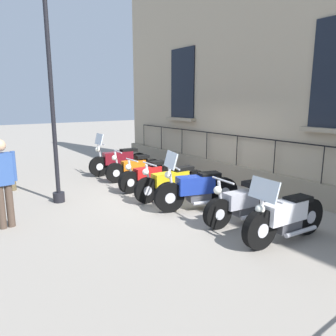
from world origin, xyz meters
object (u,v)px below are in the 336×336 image
(bollard, at_px, (11,172))
(pedestrian_standing, at_px, (3,178))
(motorcycle_silver, at_px, (242,204))
(motorcycle_yellow, at_px, (172,182))
(motorcycle_white, at_px, (285,217))
(motorcycle_blue, at_px, (196,189))
(motorcycle_orange, at_px, (135,168))
(motorcycle_maroon, at_px, (119,160))
(lamppost, at_px, (50,70))
(motorcycle_red, at_px, (149,176))

(bollard, bearing_deg, pedestrian_standing, 77.97)
(motorcycle_silver, bearing_deg, motorcycle_yellow, -85.85)
(motorcycle_white, xyz_separation_m, bollard, (3.30, -6.41, 0.08))
(motorcycle_blue, relative_size, motorcycle_white, 1.03)
(motorcycle_silver, height_order, bollard, bollard)
(motorcycle_yellow, height_order, motorcycle_silver, motorcycle_yellow)
(motorcycle_orange, distance_m, pedestrian_standing, 4.45)
(motorcycle_maroon, distance_m, lamppost, 4.22)
(lamppost, bearing_deg, motorcycle_blue, 135.92)
(motorcycle_orange, distance_m, motorcycle_white, 5.46)
(motorcycle_blue, height_order, motorcycle_silver, motorcycle_blue)
(lamppost, distance_m, pedestrian_standing, 2.74)
(motorcycle_maroon, relative_size, motorcycle_orange, 1.12)
(motorcycle_yellow, bearing_deg, bollard, -44.74)
(bollard, height_order, pedestrian_standing, pedestrian_standing)
(motorcycle_blue, height_order, motorcycle_white, motorcycle_blue)
(motorcycle_blue, relative_size, pedestrian_standing, 1.15)
(motorcycle_red, height_order, motorcycle_white, motorcycle_white)
(motorcycle_yellow, xyz_separation_m, motorcycle_blue, (0.03, 1.00, 0.04))
(motorcycle_white, relative_size, lamppost, 0.39)
(motorcycle_white, xyz_separation_m, pedestrian_standing, (3.91, -3.54, 0.55))
(motorcycle_maroon, bearing_deg, motorcycle_silver, 89.88)
(motorcycle_silver, height_order, lamppost, lamppost)
(motorcycle_yellow, distance_m, bollard, 4.49)
(motorcycle_orange, height_order, lamppost, lamppost)
(lamppost, bearing_deg, motorcycle_orange, -161.93)
(motorcycle_orange, height_order, motorcycle_blue, motorcycle_blue)
(motorcycle_red, distance_m, motorcycle_white, 4.30)
(motorcycle_maroon, relative_size, motorcycle_white, 1.09)
(motorcycle_yellow, bearing_deg, motorcycle_red, -87.88)
(motorcycle_maroon, xyz_separation_m, motorcycle_orange, (0.01, 1.08, -0.08))
(motorcycle_orange, xyz_separation_m, pedestrian_standing, (3.97, 1.92, 0.61))
(motorcycle_maroon, relative_size, motorcycle_yellow, 0.98)
(motorcycle_yellow, bearing_deg, motorcycle_blue, 88.07)
(motorcycle_blue, xyz_separation_m, pedestrian_standing, (3.77, -1.29, 0.53))
(motorcycle_blue, height_order, pedestrian_standing, pedestrian_standing)
(motorcycle_silver, relative_size, bollard, 1.81)
(motorcycle_silver, height_order, motorcycle_white, motorcycle_white)
(motorcycle_yellow, relative_size, motorcycle_white, 1.11)
(lamppost, distance_m, bollard, 3.25)
(motorcycle_orange, xyz_separation_m, motorcycle_silver, (0.00, 4.42, 0.01))
(motorcycle_orange, relative_size, pedestrian_standing, 1.09)
(motorcycle_blue, height_order, bollard, motorcycle_blue)
(motorcycle_blue, bearing_deg, motorcycle_orange, -93.49)
(motorcycle_maroon, distance_m, motorcycle_red, 2.26)
(pedestrian_standing, bearing_deg, motorcycle_yellow, 175.68)
(pedestrian_standing, bearing_deg, bollard, -102.03)
(motorcycle_red, relative_size, motorcycle_white, 0.98)
(motorcycle_silver, xyz_separation_m, bollard, (3.35, -5.37, 0.13))
(motorcycle_orange, relative_size, motorcycle_yellow, 0.88)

